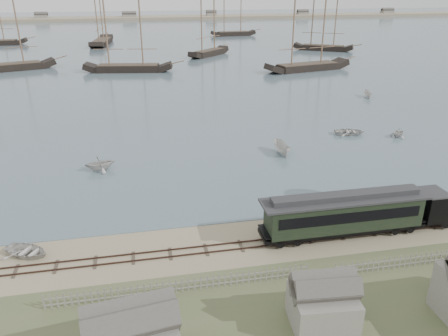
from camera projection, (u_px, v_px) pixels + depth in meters
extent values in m
plane|color=tan|center=(247.00, 233.00, 39.09)|extent=(600.00, 600.00, 0.00)
cube|color=#495D68|center=(153.00, 33.00, 192.43)|extent=(600.00, 336.00, 0.06)
cube|color=#39251F|center=(254.00, 247.00, 36.79)|extent=(120.00, 0.08, 0.12)
cube|color=#39251F|center=(251.00, 241.00, 37.70)|extent=(120.00, 0.08, 0.12)
cube|color=#3B2D26|center=(252.00, 245.00, 37.27)|extent=(120.00, 1.80, 0.06)
cube|color=tan|center=(146.00, 19.00, 264.60)|extent=(500.00, 20.00, 1.80)
cube|color=black|center=(431.00, 205.00, 39.49)|extent=(1.98, 2.41, 2.52)
cube|color=#2F2F31|center=(434.00, 192.00, 38.97)|extent=(2.20, 2.63, 0.13)
cube|color=black|center=(342.00, 228.00, 38.47)|extent=(14.77, 2.43, 0.37)
cube|color=black|center=(344.00, 213.00, 37.89)|extent=(13.71, 2.64, 2.64)
cube|color=black|center=(351.00, 218.00, 36.58)|extent=(12.66, 0.06, 0.95)
cube|color=black|center=(337.00, 203.00, 38.99)|extent=(12.66, 0.06, 0.95)
cube|color=#2F2F31|center=(346.00, 199.00, 37.35)|extent=(14.77, 2.85, 0.19)
cube|color=#2F2F31|center=(346.00, 196.00, 37.23)|extent=(13.19, 1.27, 0.47)
imported|color=beige|center=(27.00, 251.00, 35.71)|extent=(4.30, 4.72, 0.80)
imported|color=beige|center=(100.00, 163.00, 51.64)|extent=(3.66, 4.02, 1.82)
imported|color=beige|center=(281.00, 148.00, 56.65)|extent=(4.04, 1.67, 1.54)
imported|color=beige|center=(350.00, 132.00, 63.99)|extent=(3.91, 4.87, 0.90)
imported|color=beige|center=(398.00, 132.00, 62.90)|extent=(3.16, 3.33, 1.38)
imported|color=beige|center=(367.00, 94.00, 84.82)|extent=(3.38, 1.74, 1.24)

